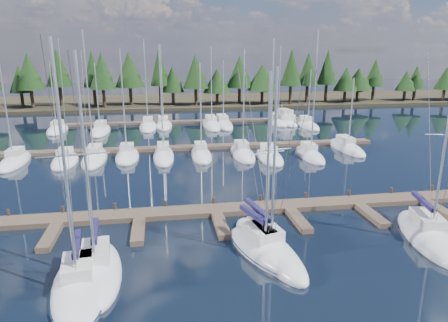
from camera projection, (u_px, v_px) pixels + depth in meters
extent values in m
plane|color=black|center=(201.00, 170.00, 43.80)|extent=(260.00, 260.00, 0.00)
cube|color=#332C1C|center=(177.00, 101.00, 100.81)|extent=(220.00, 30.00, 0.60)
cube|color=brown|center=(215.00, 210.00, 32.33)|extent=(44.00, 2.00, 0.40)
cube|color=brown|center=(50.00, 237.00, 27.66)|extent=(0.90, 4.00, 0.40)
cube|color=brown|center=(138.00, 231.00, 28.56)|extent=(0.90, 4.00, 0.40)
cube|color=brown|center=(221.00, 226.00, 29.47)|extent=(0.90, 4.00, 0.40)
cube|color=brown|center=(299.00, 220.00, 30.38)|extent=(0.90, 4.00, 0.40)
cube|color=brown|center=(372.00, 215.00, 31.29)|extent=(0.90, 4.00, 0.40)
cube|color=brown|center=(441.00, 211.00, 32.19)|extent=(0.90, 4.00, 0.40)
cylinder|color=#31231B|center=(9.00, 215.00, 30.79)|extent=(0.26, 0.26, 0.90)
cylinder|color=#31231B|center=(63.00, 212.00, 31.40)|extent=(0.26, 0.26, 0.90)
cylinder|color=#31231B|center=(115.00, 208.00, 32.00)|extent=(0.26, 0.26, 0.90)
cylinder|color=#31231B|center=(165.00, 206.00, 32.61)|extent=(0.26, 0.26, 0.90)
cylinder|color=#31231B|center=(214.00, 203.00, 33.21)|extent=(0.26, 0.26, 0.90)
cylinder|color=#31231B|center=(260.00, 200.00, 33.82)|extent=(0.26, 0.26, 0.90)
cylinder|color=#31231B|center=(306.00, 197.00, 34.42)|extent=(0.26, 0.26, 0.90)
cylinder|color=#31231B|center=(349.00, 195.00, 35.03)|extent=(0.26, 0.26, 0.90)
cylinder|color=#31231B|center=(391.00, 192.00, 35.63)|extent=(0.26, 0.26, 0.90)
cylinder|color=#31231B|center=(432.00, 190.00, 36.24)|extent=(0.26, 0.26, 0.90)
cube|color=brown|center=(193.00, 147.00, 53.26)|extent=(50.00, 1.80, 0.40)
cube|color=brown|center=(184.00, 122.00, 72.29)|extent=(46.00, 1.80, 0.40)
ellipsoid|color=silver|center=(79.00, 289.00, 21.69)|extent=(3.88, 8.03, 1.90)
cube|color=beige|center=(77.00, 266.00, 21.73)|extent=(1.89, 2.66, 0.70)
cylinder|color=silver|center=(65.00, 168.00, 19.46)|extent=(0.18, 0.18, 12.30)
cylinder|color=silver|center=(77.00, 246.00, 22.38)|extent=(0.58, 3.38, 0.12)
cube|color=#1A163D|center=(77.00, 244.00, 22.34)|extent=(0.79, 3.26, 0.30)
cylinder|color=silver|center=(63.00, 156.00, 19.30)|extent=(2.55, 0.42, 0.07)
cylinder|color=#3F3F44|center=(62.00, 181.00, 17.97)|extent=(0.49, 3.32, 12.60)
cylinder|color=#3F3F44|center=(68.00, 160.00, 21.39)|extent=(0.59, 4.08, 12.60)
ellipsoid|color=#0C1F3C|center=(79.00, 288.00, 21.67)|extent=(4.03, 8.35, 0.18)
ellipsoid|color=silver|center=(97.00, 273.00, 23.26)|extent=(3.65, 8.09, 1.90)
cube|color=beige|center=(95.00, 252.00, 23.30)|extent=(1.82, 2.66, 0.70)
cylinder|color=silver|center=(86.00, 165.00, 21.10)|extent=(0.18, 0.18, 11.73)
cylinder|color=silver|center=(95.00, 233.00, 23.98)|extent=(0.48, 3.44, 0.12)
cube|color=#1A163D|center=(95.00, 231.00, 23.94)|extent=(0.70, 3.31, 0.30)
cylinder|color=silver|center=(85.00, 154.00, 20.94)|extent=(2.55, 0.34, 0.07)
cylinder|color=#3F3F44|center=(84.00, 177.00, 19.57)|extent=(0.39, 3.38, 12.04)
cylinder|color=#3F3F44|center=(88.00, 157.00, 23.07)|extent=(0.47, 4.16, 12.04)
ellipsoid|color=silver|center=(268.00, 248.00, 26.17)|extent=(4.19, 9.82, 1.90)
cube|color=beige|center=(265.00, 229.00, 26.28)|extent=(1.91, 3.25, 0.70)
cylinder|color=silver|center=(274.00, 158.00, 24.06)|extent=(0.19, 0.19, 10.82)
cylinder|color=silver|center=(258.00, 212.00, 27.12)|extent=(0.88, 4.14, 0.12)
cube|color=#1A163D|center=(258.00, 210.00, 27.08)|extent=(1.07, 4.00, 0.30)
cylinder|color=silver|center=(275.00, 150.00, 23.92)|extent=(2.22, 0.48, 0.07)
cylinder|color=#3F3F44|center=(291.00, 170.00, 22.24)|extent=(0.78, 4.06, 11.13)
cylinder|color=#3F3F44|center=(257.00, 151.00, 26.39)|extent=(0.95, 5.00, 11.13)
ellipsoid|color=silver|center=(262.00, 251.00, 25.83)|extent=(4.62, 7.71, 1.90)
cube|color=beige|center=(260.00, 232.00, 25.82)|extent=(2.03, 2.64, 0.70)
cylinder|color=silver|center=(268.00, 161.00, 23.87)|extent=(0.20, 0.20, 10.58)
cylinder|color=silver|center=(253.00, 216.00, 26.37)|extent=(1.09, 3.09, 0.12)
cube|color=#1A163D|center=(253.00, 214.00, 26.33)|extent=(1.26, 3.02, 0.30)
cylinder|color=silver|center=(268.00, 153.00, 23.73)|extent=(2.19, 0.76, 0.07)
cylinder|color=#3F3F44|center=(283.00, 170.00, 22.56)|extent=(0.99, 3.02, 10.89)
cylinder|color=#3F3F44|center=(252.00, 156.00, 25.57)|extent=(1.21, 3.71, 10.89)
ellipsoid|color=#0C1F3C|center=(262.00, 250.00, 25.81)|extent=(4.81, 8.01, 0.18)
ellipsoid|color=silver|center=(428.00, 237.00, 27.75)|extent=(4.88, 9.13, 1.90)
cube|color=beige|center=(428.00, 219.00, 27.84)|extent=(2.22, 3.08, 0.70)
cylinder|color=silver|center=(445.00, 144.00, 25.51)|extent=(0.19, 0.19, 11.86)
cylinder|color=silver|center=(423.00, 203.00, 28.64)|extent=(1.02, 3.75, 0.12)
cube|color=#1A163D|center=(423.00, 201.00, 28.60)|extent=(1.20, 3.63, 0.30)
cylinder|color=silver|center=(446.00, 135.00, 25.35)|extent=(2.57, 0.69, 0.07)
cylinder|color=#3F3F44|center=(430.00, 138.00, 27.77)|extent=(1.12, 4.51, 12.17)
ellipsoid|color=silver|center=(15.00, 162.00, 46.32)|extent=(2.60, 8.40, 1.90)
cube|color=beige|center=(15.00, 151.00, 46.40)|extent=(1.43, 2.69, 0.70)
cylinder|color=silver|center=(6.00, 107.00, 44.17)|extent=(0.16, 0.16, 11.36)
ellipsoid|color=silver|center=(65.00, 162.00, 46.41)|extent=(2.77, 7.09, 1.90)
cube|color=beige|center=(65.00, 151.00, 46.42)|extent=(1.52, 2.27, 0.70)
cylinder|color=silver|center=(58.00, 105.00, 44.29)|extent=(0.16, 0.16, 11.61)
ellipsoid|color=silver|center=(95.00, 159.00, 47.68)|extent=(2.76, 9.11, 1.90)
cube|color=beige|center=(94.00, 148.00, 47.79)|extent=(1.52, 2.91, 0.70)
cylinder|color=silver|center=(88.00, 94.00, 45.16)|extent=(0.16, 0.16, 13.89)
ellipsoid|color=silver|center=(127.00, 157.00, 48.54)|extent=(2.82, 7.32, 1.90)
cube|color=beige|center=(127.00, 147.00, 48.57)|extent=(1.55, 2.34, 0.70)
cylinder|color=silver|center=(123.00, 101.00, 46.37)|extent=(0.16, 0.16, 11.92)
ellipsoid|color=silver|center=(164.00, 157.00, 48.81)|extent=(2.52, 9.03, 1.90)
cube|color=beige|center=(163.00, 146.00, 48.92)|extent=(1.38, 2.89, 0.70)
cylinder|color=silver|center=(161.00, 99.00, 46.50)|extent=(0.16, 0.16, 12.37)
ellipsoid|color=silver|center=(201.00, 156.00, 49.18)|extent=(2.46, 7.69, 1.90)
cube|color=beige|center=(201.00, 146.00, 49.23)|extent=(1.35, 2.46, 0.70)
cylinder|color=silver|center=(201.00, 108.00, 47.21)|extent=(0.16, 0.16, 10.31)
ellipsoid|color=silver|center=(242.00, 154.00, 49.80)|extent=(2.69, 8.54, 1.90)
cube|color=beige|center=(242.00, 144.00, 49.88)|extent=(1.48, 2.73, 0.70)
cylinder|color=silver|center=(244.00, 100.00, 47.58)|extent=(0.16, 0.16, 11.85)
ellipsoid|color=silver|center=(269.00, 158.00, 48.23)|extent=(2.81, 7.64, 1.90)
cube|color=beige|center=(269.00, 147.00, 48.27)|extent=(1.55, 2.44, 0.70)
cylinder|color=silver|center=(272.00, 97.00, 45.90)|extent=(0.16, 0.16, 12.96)
ellipsoid|color=silver|center=(310.00, 156.00, 49.05)|extent=(2.43, 7.98, 1.90)
cube|color=beige|center=(309.00, 146.00, 49.11)|extent=(1.34, 2.55, 0.70)
cylinder|color=silver|center=(315.00, 92.00, 46.58)|extent=(0.16, 0.16, 13.91)
ellipsoid|color=silver|center=(346.00, 148.00, 52.81)|extent=(2.60, 9.32, 1.90)
cube|color=beige|center=(346.00, 139.00, 52.93)|extent=(1.43, 2.98, 0.70)
cylinder|color=silver|center=(351.00, 111.00, 51.01)|extent=(0.16, 0.16, 8.38)
ellipsoid|color=silver|center=(58.00, 130.00, 64.66)|extent=(2.89, 7.99, 1.90)
cube|color=beige|center=(57.00, 123.00, 64.72)|extent=(1.59, 2.56, 0.70)
cylinder|color=silver|center=(53.00, 94.00, 62.69)|extent=(0.16, 0.16, 10.20)
ellipsoid|color=silver|center=(101.00, 131.00, 64.06)|extent=(2.92, 9.57, 1.90)
cube|color=beige|center=(100.00, 123.00, 64.19)|extent=(1.61, 3.06, 0.70)
cylinder|color=silver|center=(97.00, 95.00, 62.05)|extent=(0.16, 0.16, 9.93)
ellipsoid|color=silver|center=(148.00, 127.00, 67.75)|extent=(2.89, 9.74, 1.90)
cube|color=beige|center=(148.00, 119.00, 67.89)|extent=(1.59, 3.12, 0.70)
cylinder|color=silver|center=(146.00, 82.00, 65.27)|extent=(0.16, 0.16, 13.40)
ellipsoid|color=silver|center=(164.00, 126.00, 68.68)|extent=(2.88, 8.60, 1.90)
cube|color=beige|center=(163.00, 118.00, 68.77)|extent=(1.58, 2.75, 0.70)
cylinder|color=silver|center=(162.00, 84.00, 66.35)|extent=(0.16, 0.16, 12.63)
ellipsoid|color=silver|center=(211.00, 125.00, 69.25)|extent=(2.90, 11.33, 1.90)
cube|color=beige|center=(211.00, 118.00, 69.47)|extent=(1.59, 3.63, 0.70)
cylinder|color=silver|center=(211.00, 84.00, 66.83)|extent=(0.16, 0.16, 12.39)
ellipsoid|color=silver|center=(223.00, 124.00, 70.08)|extent=(2.99, 11.78, 1.90)
cube|color=beige|center=(222.00, 117.00, 70.31)|extent=(1.64, 3.77, 0.70)
cylinder|color=silver|center=(223.00, 91.00, 67.94)|extent=(0.16, 0.16, 10.08)
ellipsoid|color=silver|center=(278.00, 123.00, 71.39)|extent=(2.99, 7.55, 1.90)
cube|color=beige|center=(277.00, 116.00, 71.43)|extent=(1.64, 2.41, 0.70)
cylinder|color=silver|center=(280.00, 83.00, 69.14)|extent=(0.16, 0.16, 12.46)
ellipsoid|color=silver|center=(307.00, 126.00, 68.86)|extent=(2.75, 9.39, 1.90)
cube|color=beige|center=(306.00, 118.00, 68.99)|extent=(1.51, 3.01, 0.70)
cylinder|color=silver|center=(310.00, 96.00, 67.03)|extent=(0.16, 0.16, 8.64)
ellipsoid|color=silver|center=(284.00, 123.00, 71.73)|extent=(4.46, 9.03, 1.73)
cube|color=silver|center=(284.00, 117.00, 71.42)|extent=(3.02, 5.08, 1.15)
cube|color=beige|center=(285.00, 112.00, 70.77)|extent=(2.13, 3.27, 0.86)
cylinder|color=silver|center=(282.00, 107.00, 71.79)|extent=(0.09, 0.09, 1.54)
cylinder|color=black|center=(22.00, 99.00, 88.82)|extent=(0.70, 0.70, 3.07)
cone|color=black|center=(19.00, 79.00, 87.61)|extent=(4.64, 4.64, 5.97)
ellipsoid|color=black|center=(23.00, 85.00, 88.05)|extent=(2.78, 2.78, 2.78)
cylinder|color=black|center=(32.00, 99.00, 86.12)|extent=(0.70, 0.70, 3.99)
cone|color=black|center=(29.00, 71.00, 84.55)|extent=(5.92, 5.92, 7.75)
ellipsoid|color=black|center=(32.00, 79.00, 85.10)|extent=(3.55, 3.55, 3.55)
cylinder|color=black|center=(61.00, 96.00, 89.85)|extent=(0.70, 0.70, 4.32)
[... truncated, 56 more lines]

